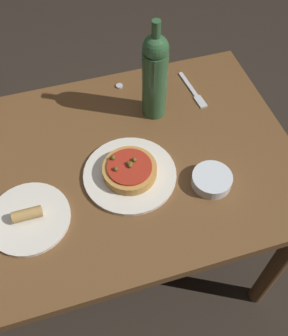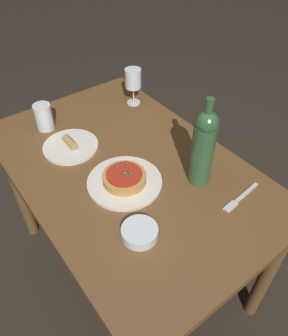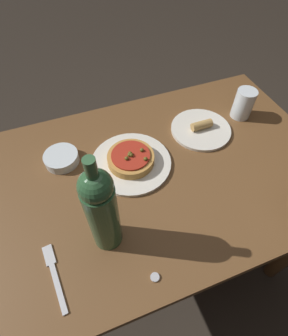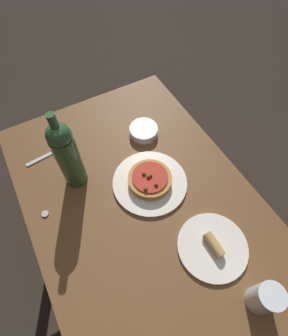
{
  "view_description": "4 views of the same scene",
  "coord_description": "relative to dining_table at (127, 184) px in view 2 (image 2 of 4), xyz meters",
  "views": [
    {
      "loc": [
        0.07,
        0.71,
        1.72
      ],
      "look_at": [
        -0.12,
        0.08,
        0.79
      ],
      "focal_mm": 42.0,
      "sensor_mm": 36.0,
      "label": 1
    },
    {
      "loc": [
        -0.8,
        0.52,
        1.62
      ],
      "look_at": [
        -0.13,
        0.01,
        0.83
      ],
      "focal_mm": 35.0,
      "sensor_mm": 36.0,
      "label": 2
    },
    {
      "loc": [
        -0.24,
        -0.49,
        1.46
      ],
      "look_at": [
        -0.05,
        0.01,
        0.77
      ],
      "focal_mm": 28.0,
      "sensor_mm": 36.0,
      "label": 3
    },
    {
      "loc": [
        0.33,
        -0.19,
        1.61
      ],
      "look_at": [
        -0.13,
        0.06,
        0.79
      ],
      "focal_mm": 28.0,
      "sensor_mm": 36.0,
      "label": 4
    }
  ],
  "objects": [
    {
      "name": "bottle_cap",
      "position": [
        -0.15,
        -0.32,
        0.11
      ],
      "size": [
        0.02,
        0.02,
        0.01
      ],
      "color": "#B7B7BC",
      "rests_on": "dining_table"
    },
    {
      "name": "ground_plane",
      "position": [
        0.0,
        0.0,
        -0.64
      ],
      "size": [
        14.0,
        14.0,
        0.0
      ],
      "primitive_type": "plane",
      "color": "#2D261E"
    },
    {
      "name": "dinner_plate",
      "position": [
        -0.08,
        0.06,
        0.11
      ],
      "size": [
        0.28,
        0.28,
        0.01
      ],
      "color": "silver",
      "rests_on": "dining_table"
    },
    {
      "name": "side_plate",
      "position": [
        0.23,
        0.12,
        0.12
      ],
      "size": [
        0.23,
        0.23,
        0.04
      ],
      "color": "silver",
      "rests_on": "dining_table"
    },
    {
      "name": "wine_glass",
      "position": [
        0.35,
        -0.29,
        0.23
      ],
      "size": [
        0.08,
        0.08,
        0.18
      ],
      "color": "silver",
      "rests_on": "dining_table"
    },
    {
      "name": "side_bowl",
      "position": [
        -0.3,
        0.16,
        0.12
      ],
      "size": [
        0.12,
        0.12,
        0.03
      ],
      "color": "silver",
      "rests_on": "dining_table"
    },
    {
      "name": "fork",
      "position": [
        -0.39,
        -0.22,
        0.11
      ],
      "size": [
        0.04,
        0.19,
        0.0
      ],
      "rotation": [
        0.0,
        0.0,
        1.67
      ],
      "color": "silver",
      "rests_on": "dining_table"
    },
    {
      "name": "water_cup",
      "position": [
        0.42,
        0.14,
        0.17
      ],
      "size": [
        0.08,
        0.08,
        0.12
      ],
      "color": "silver",
      "rests_on": "dining_table"
    },
    {
      "name": "dining_table",
      "position": [
        0.0,
        0.0,
        0.0
      ],
      "size": [
        1.22,
        0.78,
        0.75
      ],
      "color": "brown",
      "rests_on": "ground_plane"
    },
    {
      "name": "pizza",
      "position": [
        -0.08,
        0.06,
        0.14
      ],
      "size": [
        0.16,
        0.16,
        0.05
      ],
      "color": "#BC843D",
      "rests_on": "dinner_plate"
    },
    {
      "name": "wine_bottle",
      "position": [
        -0.23,
        -0.17,
        0.26
      ],
      "size": [
        0.08,
        0.08,
        0.34
      ],
      "color": "#2D5633",
      "rests_on": "dining_table"
    }
  ]
}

